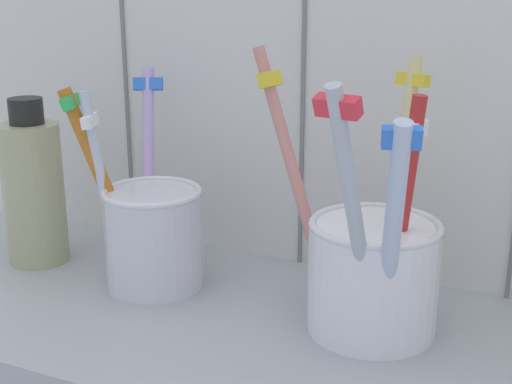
{
  "coord_description": "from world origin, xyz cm",
  "views": [
    {
      "loc": [
        18.61,
        -38.55,
        24.21
      ],
      "look_at": [
        0.0,
        2.35,
        10.35
      ],
      "focal_mm": 49.21,
      "sensor_mm": 36.0,
      "label": 1
    }
  ],
  "objects": [
    {
      "name": "counter_slab",
      "position": [
        0.0,
        0.0,
        1.0
      ],
      "size": [
        64.0,
        22.0,
        2.0
      ],
      "primitive_type": "cube",
      "color": "#9EA3A8",
      "rests_on": "ground"
    },
    {
      "name": "toothbrush_cup_right",
      "position": [
        8.23,
        2.23,
        6.5
      ],
      "size": [
        13.93,
        13.7,
        17.81
      ],
      "color": "white",
      "rests_on": "counter_slab"
    },
    {
      "name": "soap_bottle",
      "position": [
        -19.56,
        2.61,
        7.99
      ],
      "size": [
        4.79,
        4.79,
        13.3
      ],
      "color": "tan",
      "rests_on": "counter_slab"
    },
    {
      "name": "tile_wall_back",
      "position": [
        -0.0,
        12.0,
        22.5
      ],
      "size": [
        64.0,
        2.2,
        45.0
      ],
      "color": "silver",
      "rests_on": "ground"
    },
    {
      "name": "toothbrush_cup_left",
      "position": [
        -8.54,
        2.39,
        6.27
      ],
      "size": [
        9.97,
        9.67,
        15.51
      ],
      "color": "silver",
      "rests_on": "counter_slab"
    }
  ]
}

